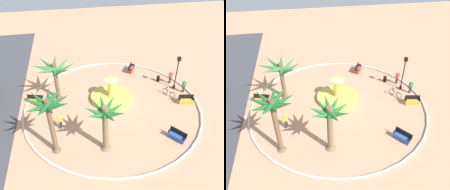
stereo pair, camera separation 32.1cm
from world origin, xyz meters
The scene contains 16 objects.
ground_plane centered at (0.00, 0.00, 0.00)m, with size 80.00×80.00×0.00m, color tan.
plaza_curb centered at (0.00, 0.00, 0.10)m, with size 18.52×18.52×0.20m, color silver.
fountain centered at (1.00, -0.14, 0.34)m, with size 4.58×4.58×2.49m.
palm_tree_near_fountain centered at (2.34, 5.58, 3.48)m, with size 4.74×4.64×4.54m.
palm_tree_by_curb centered at (-5.84, 1.80, 3.53)m, with size 3.61×3.47×4.71m.
palm_tree_mid_plaza centered at (-5.22, 5.89, 4.47)m, with size 3.67×3.65×5.60m.
bench_east centered at (-1.47, -7.80, 0.35)m, with size 0.79×1.67×1.00m.
bench_west centered at (6.46, -3.95, 0.35)m, with size 1.62×1.27×1.00m.
bench_north centered at (2.20, 8.01, 0.35)m, with size 0.91×1.68×1.00m.
bench_southeast centered at (-6.15, -4.53, 0.35)m, with size 1.59×1.35×1.00m.
lamppost centered at (1.58, -7.85, 2.44)m, with size 0.32×0.32×4.17m.
trash_bin centered at (3.39, -6.56, 0.39)m, with size 0.46×0.46×0.73m.
bicycle_red_frame centered at (0.24, -6.57, 0.38)m, with size 1.52×0.90×0.94m.
person_cyclist_helmet centered at (0.54, -8.50, 0.91)m, with size 0.22×0.53×1.63m.
person_cyclist_photo centered at (2.69, -7.79, 0.94)m, with size 0.27×0.52×1.68m.
person_pedestrian_stroll centered at (-2.59, 5.48, 0.92)m, with size 0.35×0.46×1.64m.
Camera 2 is at (-18.47, 3.62, 14.71)m, focal length 35.52 mm.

